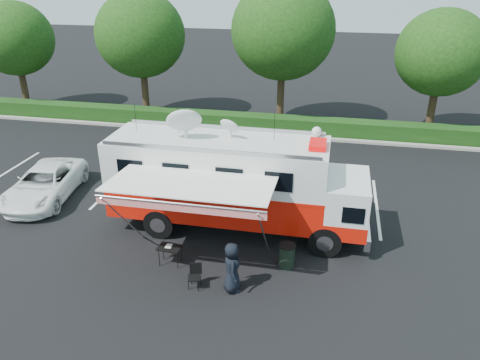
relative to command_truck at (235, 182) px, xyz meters
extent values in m
plane|color=black|center=(0.09, 0.00, -2.02)|extent=(120.00, 120.00, 0.00)
cube|color=#9E998E|center=(4.09, 11.00, -1.94)|extent=(60.00, 0.35, 0.15)
cube|color=black|center=(4.09, 11.90, -1.52)|extent=(60.00, 1.20, 1.00)
cylinder|color=black|center=(-17.91, 13.00, -0.02)|extent=(0.44, 0.44, 4.00)
ellipsoid|color=#14380F|center=(-17.91, 13.00, 2.94)|extent=(5.12, 5.12, 4.86)
cylinder|color=black|center=(-8.91, 13.00, 0.18)|extent=(0.44, 0.44, 4.40)
ellipsoid|color=#14380F|center=(-8.91, 13.00, 3.44)|extent=(5.63, 5.63, 5.35)
cylinder|color=black|center=(0.09, 13.00, 0.38)|extent=(0.44, 0.44, 4.80)
ellipsoid|color=#14380F|center=(0.09, 13.00, 3.94)|extent=(6.14, 6.14, 5.84)
cylinder|color=black|center=(9.09, 13.00, -0.02)|extent=(0.44, 0.44, 4.00)
ellipsoid|color=#14380F|center=(9.09, 13.00, 2.94)|extent=(5.12, 5.12, 4.86)
cube|color=silver|center=(-12.41, 3.00, -2.01)|extent=(0.12, 5.50, 0.01)
cube|color=silver|center=(-6.41, 3.00, -2.01)|extent=(0.12, 5.50, 0.01)
cube|color=silver|center=(-0.41, 3.00, -2.01)|extent=(0.12, 5.50, 0.01)
cube|color=silver|center=(5.59, 3.00, -2.01)|extent=(0.12, 5.50, 0.01)
cube|color=black|center=(0.09, 0.00, -1.43)|extent=(9.21, 1.50, 0.32)
cylinder|color=black|center=(3.51, -1.18, -1.43)|extent=(1.18, 0.34, 1.18)
cylinder|color=black|center=(3.51, 1.18, -1.43)|extent=(1.18, 0.34, 1.18)
cylinder|color=black|center=(-2.70, -1.18, -1.43)|extent=(1.18, 0.34, 1.18)
cylinder|color=black|center=(-2.70, 1.18, -1.43)|extent=(1.18, 0.34, 1.18)
cube|color=silver|center=(4.96, 0.00, -1.37)|extent=(0.21, 2.68, 0.43)
cube|color=silver|center=(4.15, 0.00, -0.36)|extent=(1.50, 2.68, 1.82)
cube|color=red|center=(4.15, 0.00, -1.00)|extent=(1.52, 2.70, 0.59)
cube|color=black|center=(4.85, 0.00, -0.04)|extent=(0.13, 2.38, 0.75)
cube|color=red|center=(-0.66, 0.00, -0.62)|extent=(8.14, 2.68, 1.28)
cube|color=red|center=(-0.66, 0.00, 0.02)|extent=(8.16, 2.70, 0.11)
cube|color=silver|center=(-0.66, 0.00, 0.82)|extent=(8.14, 2.68, 1.50)
cube|color=silver|center=(-0.66, 0.00, 1.61)|extent=(8.14, 2.68, 0.09)
cube|color=#CC0505|center=(2.98, 0.00, 1.76)|extent=(0.59, 1.02, 0.17)
sphere|color=silver|center=(2.87, 1.07, 1.87)|extent=(0.36, 0.36, 0.36)
ellipsoid|color=silver|center=(-1.84, -0.16, 2.37)|extent=(1.28, 1.28, 0.39)
ellipsoid|color=silver|center=(-0.24, 0.21, 2.16)|extent=(0.75, 0.75, 0.21)
cylinder|color=black|center=(-3.98, 0.43, 2.16)|extent=(0.02, 0.02, 1.07)
cylinder|color=black|center=(-2.27, 0.43, 2.16)|extent=(0.02, 0.02, 1.07)
cylinder|color=black|center=(1.37, 0.43, 2.16)|extent=(0.02, 0.02, 1.07)
cube|color=white|center=(-0.88, -2.62, 1.09)|extent=(5.35, 2.57, 0.22)
cube|color=red|center=(-0.88, -3.89, 0.90)|extent=(5.35, 0.04, 0.30)
cylinder|color=#B2B2B7|center=(-0.88, -3.91, 1.02)|extent=(5.35, 0.07, 0.07)
cylinder|color=#B2B2B7|center=(-3.30, -2.70, -0.49)|extent=(0.05, 2.76, 3.09)
cylinder|color=#B2B2B7|center=(1.55, -2.70, -0.49)|extent=(0.05, 2.76, 3.09)
imported|color=white|center=(-8.81, 0.90, -2.02)|extent=(3.00, 5.32, 1.40)
imported|color=black|center=(0.71, -3.74, -2.02)|extent=(0.77, 0.96, 1.72)
cube|color=black|center=(-1.71, -2.78, -1.35)|extent=(0.85, 0.63, 0.04)
cylinder|color=black|center=(-2.04, -2.99, -1.69)|extent=(0.02, 0.02, 0.66)
cylinder|color=black|center=(-2.04, -2.57, -1.69)|extent=(0.02, 0.02, 0.66)
cylinder|color=black|center=(-1.38, -2.99, -1.69)|extent=(0.02, 0.02, 0.66)
cylinder|color=black|center=(-1.38, -2.57, -1.69)|extent=(0.02, 0.02, 0.66)
cube|color=silver|center=(-1.76, -2.73, -1.33)|extent=(0.21, 0.28, 0.01)
cube|color=black|center=(-0.50, -3.89, -1.62)|extent=(0.49, 0.49, 0.03)
cube|color=black|center=(-0.50, -3.69, -1.40)|extent=(0.39, 0.15, 0.44)
cylinder|color=black|center=(-0.66, -4.05, -1.82)|extent=(0.02, 0.02, 0.39)
cylinder|color=black|center=(-0.66, -3.73, -1.82)|extent=(0.02, 0.02, 0.39)
cylinder|color=black|center=(-0.35, -4.05, -1.82)|extent=(0.02, 0.02, 0.39)
cylinder|color=black|center=(-0.35, -3.73, -1.82)|extent=(0.02, 0.02, 0.39)
cylinder|color=black|center=(2.27, -2.13, -1.60)|extent=(0.54, 0.54, 0.84)
cylinder|color=black|center=(2.27, -2.13, -1.16)|extent=(0.59, 0.59, 0.04)
camera|label=1|loc=(3.42, -15.59, 7.53)|focal=35.00mm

